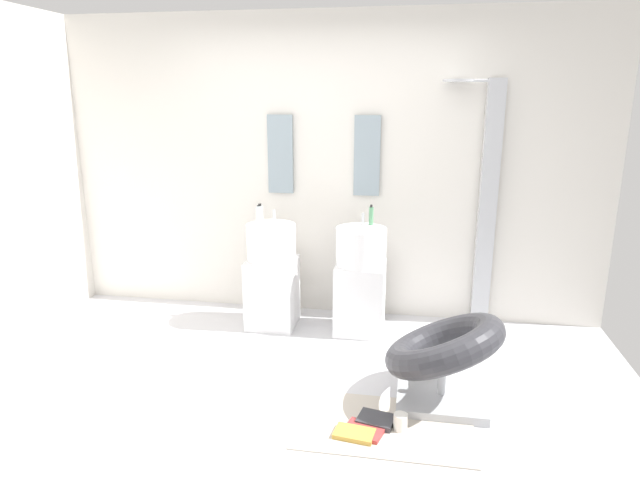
{
  "coord_description": "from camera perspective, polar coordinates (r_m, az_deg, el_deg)",
  "views": [
    {
      "loc": [
        0.77,
        -3.06,
        1.93
      ],
      "look_at": [
        0.15,
        0.55,
        0.95
      ],
      "focal_mm": 30.72,
      "sensor_mm": 36.0,
      "label": 1
    }
  ],
  "objects": [
    {
      "name": "pedestal_sink_right",
      "position": [
        4.52,
        4.23,
        -4.17
      ],
      "size": [
        0.41,
        0.41,
        0.99
      ],
      "color": "white",
      "rests_on": "ground_plane"
    },
    {
      "name": "area_rug",
      "position": [
        3.48,
        6.71,
        -18.65
      ],
      "size": [
        1.06,
        0.64,
        0.01
      ],
      "primitive_type": "cube",
      "color": "beige",
      "rests_on": "ground_plane"
    },
    {
      "name": "rear_partition",
      "position": [
        4.81,
        0.48,
        7.46
      ],
      "size": [
        4.8,
        0.1,
        2.6
      ],
      "primitive_type": "cube",
      "color": "silver",
      "rests_on": "ground_plane"
    },
    {
      "name": "soap_bottle_green",
      "position": [
        4.5,
        5.35,
        2.53
      ],
      "size": [
        0.04,
        0.04,
        0.17
      ],
      "color": "#59996B",
      "rests_on": "pedestal_sink_right"
    },
    {
      "name": "coffee_mug",
      "position": [
        3.43,
        8.37,
        -18.23
      ],
      "size": [
        0.08,
        0.08,
        0.1
      ],
      "primitive_type": "cylinder",
      "color": "white",
      "rests_on": "area_rug"
    },
    {
      "name": "vanity_mirror_right",
      "position": [
        4.68,
        4.93,
        8.72
      ],
      "size": [
        0.22,
        0.03,
        0.67
      ],
      "primitive_type": "cube",
      "color": "#8C9EA8"
    },
    {
      "name": "soap_bottle_white",
      "position": [
        4.62,
        -6.41,
        2.67
      ],
      "size": [
        0.04,
        0.04,
        0.14
      ],
      "color": "white",
      "rests_on": "pedestal_sink_left"
    },
    {
      "name": "ground_plane",
      "position": [
        3.71,
        -3.9,
        -16.79
      ],
      "size": [
        4.8,
        3.6,
        0.04
      ],
      "primitive_type": "cube",
      "color": "silver"
    },
    {
      "name": "magazine_red",
      "position": [
        3.4,
        4.61,
        -19.16
      ],
      "size": [
        0.26,
        0.22,
        0.02
      ],
      "primitive_type": "cube",
      "rotation": [
        0.0,
        0.0,
        -0.29
      ],
      "color": "#B73838",
      "rests_on": "area_rug"
    },
    {
      "name": "soap_bottle_clear",
      "position": [
        4.62,
        -6.27,
        2.75
      ],
      "size": [
        0.05,
        0.05,
        0.16
      ],
      "color": "silver",
      "rests_on": "pedestal_sink_left"
    },
    {
      "name": "vanity_mirror_left",
      "position": [
        4.8,
        -4.13,
        8.9
      ],
      "size": [
        0.22,
        0.03,
        0.67
      ],
      "primitive_type": "cube",
      "color": "#8C9EA8"
    },
    {
      "name": "magazine_charcoal",
      "position": [
        3.49,
        5.85,
        -18.14
      ],
      "size": [
        0.24,
        0.2,
        0.03
      ],
      "primitive_type": "cube",
      "rotation": [
        0.0,
        0.0,
        -0.22
      ],
      "color": "#38383D",
      "rests_on": "area_rug"
    },
    {
      "name": "pedestal_sink_left",
      "position": [
        4.65,
        -5.03,
        -3.65
      ],
      "size": [
        0.41,
        0.41,
        0.99
      ],
      "color": "white",
      "rests_on": "ground_plane"
    },
    {
      "name": "shower_column",
      "position": [
        4.7,
        16.91,
        3.91
      ],
      "size": [
        0.49,
        0.24,
        2.05
      ],
      "color": "#B7BABF",
      "rests_on": "ground_plane"
    },
    {
      "name": "lounge_chair",
      "position": [
        3.61,
        12.74,
        -11.35
      ],
      "size": [
        1.03,
        1.02,
        0.65
      ],
      "color": "#B7BABF",
      "rests_on": "ground_plane"
    },
    {
      "name": "magazine_ochre",
      "position": [
        3.37,
        3.59,
        -19.49
      ],
      "size": [
        0.25,
        0.17,
        0.03
      ],
      "primitive_type": "cube",
      "rotation": [
        0.0,
        0.0,
        -0.15
      ],
      "color": "gold",
      "rests_on": "area_rug"
    }
  ]
}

